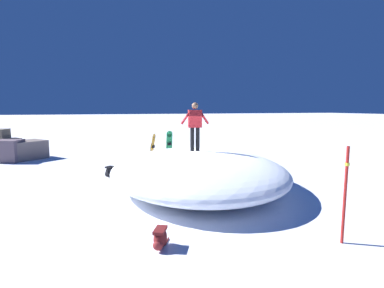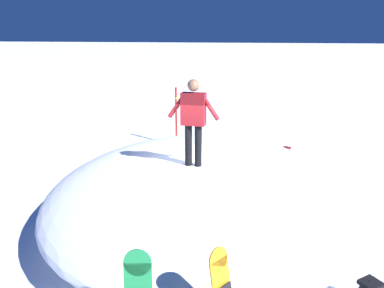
% 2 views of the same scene
% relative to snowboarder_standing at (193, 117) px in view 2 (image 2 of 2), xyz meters
% --- Properties ---
extents(ground, '(240.00, 240.00, 0.00)m').
position_rel_snowboarder_standing_xyz_m(ground, '(-0.07, -0.27, -2.25)').
color(ground, white).
extents(snow_mound, '(6.60, 7.82, 1.26)m').
position_rel_snowboarder_standing_xyz_m(snow_mound, '(-0.02, -0.35, -1.62)').
color(snow_mound, white).
rests_on(snow_mound, ground).
extents(snowboarder_standing, '(1.04, 0.26, 1.72)m').
position_rel_snowboarder_standing_xyz_m(snowboarder_standing, '(0.00, 0.00, 0.00)').
color(snowboarder_standing, black).
rests_on(snowboarder_standing, snow_mound).
extents(backpack_near, '(0.47, 0.69, 0.41)m').
position_rel_snowboarder_standing_xyz_m(backpack_near, '(-2.17, -4.28, -2.04)').
color(backpack_near, maroon).
rests_on(backpack_near, ground).
extents(trail_marker_pole, '(0.10, 0.10, 2.03)m').
position_rel_snowboarder_standing_xyz_m(trail_marker_pole, '(1.46, -5.23, -1.19)').
color(trail_marker_pole, '#A51E19').
rests_on(trail_marker_pole, ground).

